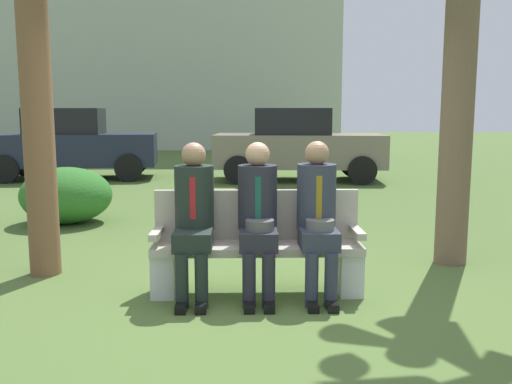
{
  "coord_description": "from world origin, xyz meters",
  "views": [
    {
      "loc": [
        -0.05,
        -4.49,
        1.59
      ],
      "look_at": [
        0.08,
        0.65,
        0.85
      ],
      "focal_mm": 38.94,
      "sensor_mm": 36.0,
      "label": 1
    }
  ],
  "objects_px": {
    "park_bench": "(257,246)",
    "seated_man_left": "(194,212)",
    "shrub_near_bench": "(66,195)",
    "seated_man_right": "(318,212)",
    "seated_man_middle": "(258,212)",
    "parked_car_near": "(72,144)",
    "parked_car_far": "(298,145)"
  },
  "relations": [
    {
      "from": "park_bench",
      "to": "seated_man_left",
      "type": "xyz_separation_m",
      "value": [
        -0.54,
        -0.12,
        0.33
      ]
    },
    {
      "from": "park_bench",
      "to": "shrub_near_bench",
      "type": "distance_m",
      "value": 4.13
    },
    {
      "from": "seated_man_right",
      "to": "seated_man_middle",
      "type": "bearing_deg",
      "value": -179.92
    },
    {
      "from": "shrub_near_bench",
      "to": "seated_man_left",
      "type": "bearing_deg",
      "value": -57.2
    },
    {
      "from": "parked_car_near",
      "to": "seated_man_right",
      "type": "bearing_deg",
      "value": -61.59
    },
    {
      "from": "seated_man_right",
      "to": "shrub_near_bench",
      "type": "xyz_separation_m",
      "value": [
        -3.18,
        3.29,
        -0.34
      ]
    },
    {
      "from": "seated_man_middle",
      "to": "shrub_near_bench",
      "type": "distance_m",
      "value": 4.25
    },
    {
      "from": "parked_car_near",
      "to": "parked_car_far",
      "type": "height_order",
      "value": "same"
    },
    {
      "from": "seated_man_left",
      "to": "parked_car_near",
      "type": "distance_m",
      "value": 9.46
    },
    {
      "from": "seated_man_right",
      "to": "shrub_near_bench",
      "type": "relative_size",
      "value": 1.04
    },
    {
      "from": "parked_car_near",
      "to": "parked_car_far",
      "type": "xyz_separation_m",
      "value": [
        5.37,
        -0.48,
        0.0
      ]
    },
    {
      "from": "seated_man_right",
      "to": "parked_car_near",
      "type": "distance_m",
      "value": 9.92
    },
    {
      "from": "shrub_near_bench",
      "to": "parked_car_near",
      "type": "relative_size",
      "value": 0.32
    },
    {
      "from": "shrub_near_bench",
      "to": "parked_car_near",
      "type": "bearing_deg",
      "value": 105.84
    },
    {
      "from": "park_bench",
      "to": "seated_man_middle",
      "type": "xyz_separation_m",
      "value": [
        0.0,
        -0.13,
        0.32
      ]
    },
    {
      "from": "park_bench",
      "to": "parked_car_far",
      "type": "xyz_separation_m",
      "value": [
        1.17,
        8.11,
        0.42
      ]
    },
    {
      "from": "parked_car_far",
      "to": "parked_car_near",
      "type": "bearing_deg",
      "value": 174.85
    },
    {
      "from": "park_bench",
      "to": "parked_car_near",
      "type": "relative_size",
      "value": 0.45
    },
    {
      "from": "seated_man_left",
      "to": "parked_car_near",
      "type": "xyz_separation_m",
      "value": [
        -3.66,
        8.72,
        0.09
      ]
    },
    {
      "from": "seated_man_right",
      "to": "parked_car_far",
      "type": "xyz_separation_m",
      "value": [
        0.65,
        8.24,
        0.09
      ]
    },
    {
      "from": "park_bench",
      "to": "seated_man_left",
      "type": "relative_size",
      "value": 1.37
    },
    {
      "from": "seated_man_middle",
      "to": "parked_car_far",
      "type": "relative_size",
      "value": 0.33
    },
    {
      "from": "park_bench",
      "to": "shrub_near_bench",
      "type": "bearing_deg",
      "value": 130.06
    },
    {
      "from": "park_bench",
      "to": "seated_man_right",
      "type": "height_order",
      "value": "seated_man_right"
    },
    {
      "from": "seated_man_left",
      "to": "shrub_near_bench",
      "type": "distance_m",
      "value": 3.92
    },
    {
      "from": "shrub_near_bench",
      "to": "parked_car_near",
      "type": "distance_m",
      "value": 5.66
    },
    {
      "from": "seated_man_middle",
      "to": "seated_man_right",
      "type": "distance_m",
      "value": 0.51
    },
    {
      "from": "seated_man_left",
      "to": "park_bench",
      "type": "bearing_deg",
      "value": 12.56
    },
    {
      "from": "park_bench",
      "to": "seated_man_middle",
      "type": "distance_m",
      "value": 0.35
    },
    {
      "from": "seated_man_middle",
      "to": "shrub_near_bench",
      "type": "bearing_deg",
      "value": 129.01
    },
    {
      "from": "seated_man_left",
      "to": "shrub_near_bench",
      "type": "xyz_separation_m",
      "value": [
        -2.12,
        3.29,
        -0.34
      ]
    },
    {
      "from": "seated_man_right",
      "to": "shrub_near_bench",
      "type": "distance_m",
      "value": 4.59
    }
  ]
}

